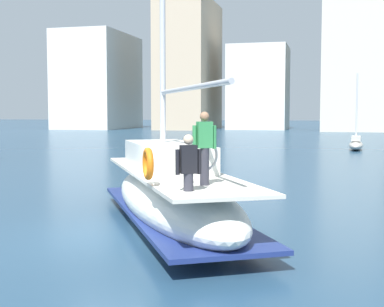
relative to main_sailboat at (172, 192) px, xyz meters
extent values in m
plane|color=navy|center=(-1.05, -1.71, -0.91)|extent=(400.00, 400.00, 0.00)
ellipsoid|color=white|center=(0.04, -0.06, -0.21)|extent=(6.91, 9.50, 1.40)
cube|color=navy|center=(0.04, -0.06, -0.53)|extent=(6.83, 9.35, 0.10)
cube|color=beige|center=(0.04, -0.06, 0.53)|extent=(6.50, 8.99, 0.08)
cube|color=white|center=(-0.32, 0.56, 0.92)|extent=(3.63, 4.58, 0.70)
cylinder|color=#B7B7BC|center=(0.89, -1.51, 2.69)|extent=(3.00, 5.04, 0.12)
cylinder|color=silver|center=(-2.18, 3.75, 1.04)|extent=(0.81, 0.51, 0.06)
torus|color=orange|center=(0.35, -2.94, 1.04)|extent=(0.47, 0.68, 0.70)
cylinder|color=#33333D|center=(1.49, -2.55, 0.97)|extent=(0.20, 0.20, 0.80)
cube|color=#338C4C|center=(1.49, -2.55, 1.65)|extent=(0.38, 0.33, 0.56)
sphere|color=#9E7051|center=(1.49, -2.55, 2.04)|extent=(0.20, 0.20, 0.20)
cylinder|color=#338C4C|center=(1.30, -2.66, 1.60)|extent=(0.09, 0.09, 0.50)
cylinder|color=#338C4C|center=(1.68, -2.44, 1.60)|extent=(0.09, 0.09, 0.50)
cylinder|color=#33333D|center=(1.38, -3.45, 0.74)|extent=(0.20, 0.20, 0.35)
cube|color=black|center=(1.38, -3.45, 1.20)|extent=(0.38, 0.33, 0.56)
sphere|color=beige|center=(1.38, -3.45, 1.59)|extent=(0.20, 0.20, 0.20)
cylinder|color=black|center=(1.19, -3.56, 1.15)|extent=(0.09, 0.09, 0.50)
cylinder|color=black|center=(1.57, -3.34, 1.15)|extent=(0.09, 0.09, 0.50)
torus|color=silver|center=(1.37, -2.34, 1.19)|extent=(0.69, 0.43, 0.76)
ellipsoid|color=#B7B2A8|center=(6.03, 31.71, -0.54)|extent=(1.35, 4.69, 0.75)
cube|color=#B7B2A8|center=(6.02, 31.47, 0.04)|extent=(0.81, 1.89, 0.40)
cylinder|color=silver|center=(6.01, 31.36, 2.54)|extent=(0.12, 0.12, 5.42)
cube|color=silver|center=(-38.88, 80.48, 7.97)|extent=(11.26, 17.80, 17.77)
cube|color=#C6AD8E|center=(-21.48, 82.01, 10.77)|extent=(8.77, 17.59, 23.36)
cube|color=silver|center=(-8.85, 83.72, 6.56)|extent=(10.33, 10.82, 14.94)
cube|color=beige|center=(7.35, 81.41, 11.81)|extent=(10.15, 17.91, 25.44)
camera|label=1|loc=(4.10, -13.57, 2.12)|focal=49.99mm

